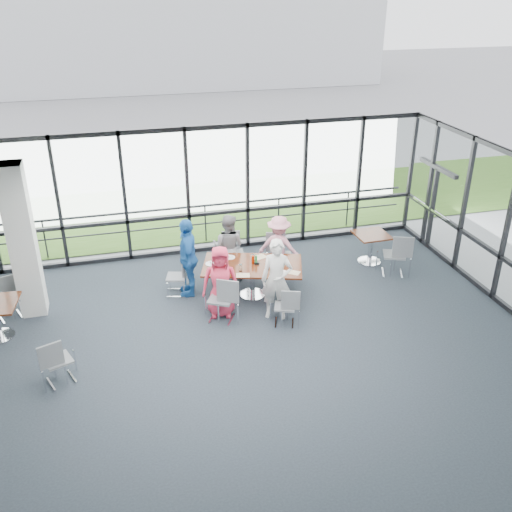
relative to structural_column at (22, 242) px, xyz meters
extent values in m
cube|color=#212930|center=(3.60, -3.00, -1.61)|extent=(12.00, 10.00, 0.02)
cube|color=white|center=(3.60, -3.00, 1.60)|extent=(12.00, 10.00, 0.04)
cube|color=white|center=(3.60, 2.00, 0.00)|extent=(12.00, 0.10, 3.20)
cube|color=black|center=(9.60, 0.75, -0.55)|extent=(0.12, 1.60, 2.10)
cube|color=silver|center=(0.00, 0.00, 0.00)|extent=(0.50, 0.50, 3.20)
cube|color=gray|center=(3.60, 7.00, -1.62)|extent=(80.00, 70.00, 0.02)
cube|color=#305517|center=(3.60, 5.00, -1.59)|extent=(80.00, 5.00, 0.01)
cube|color=#B8BAC0|center=(7.60, 29.00, 1.40)|extent=(24.00, 10.00, 6.00)
cylinder|color=#2D2D33|center=(3.60, 2.60, -1.10)|extent=(12.00, 0.06, 0.06)
cube|color=#3B1F0F|center=(4.56, -0.53, -0.87)|extent=(2.36, 1.75, 0.04)
cylinder|color=silver|center=(4.56, -0.53, -1.25)|extent=(0.12, 0.12, 0.71)
cylinder|color=silver|center=(4.56, -0.53, -1.59)|extent=(0.56, 0.56, 0.03)
cube|color=#3B1F0F|center=(7.75, 0.31, -0.87)|extent=(0.80, 0.80, 0.04)
cylinder|color=silver|center=(7.75, 0.31, -1.25)|extent=(0.12, 0.12, 0.71)
imported|color=#D12F4C|center=(3.74, -1.13, -0.83)|extent=(0.83, 0.63, 1.53)
imported|color=silver|center=(4.81, -1.50, -0.74)|extent=(0.76, 0.67, 1.72)
imported|color=gray|center=(4.25, 0.44, -0.82)|extent=(0.89, 0.79, 1.55)
imported|color=pink|center=(5.38, 0.21, -0.86)|extent=(1.08, 0.92, 1.49)
imported|color=#1D5CA7|center=(3.25, -0.08, -0.72)|extent=(0.69, 1.10, 1.77)
cylinder|color=white|center=(3.90, -0.69, -0.84)|extent=(0.25, 0.25, 0.01)
cylinder|color=white|center=(5.06, -1.05, -0.84)|extent=(0.25, 0.25, 0.01)
cylinder|color=white|center=(4.17, -0.07, -0.84)|extent=(0.24, 0.24, 0.01)
cylinder|color=white|center=(5.20, -0.29, -0.84)|extent=(0.28, 0.28, 0.01)
cylinder|color=white|center=(3.72, -0.28, -0.84)|extent=(0.26, 0.26, 0.01)
cylinder|color=white|center=(4.25, -0.75, -0.77)|extent=(0.08, 0.08, 0.15)
cylinder|color=white|center=(4.80, -0.85, -0.78)|extent=(0.07, 0.07, 0.14)
cylinder|color=white|center=(4.63, -0.34, -0.78)|extent=(0.07, 0.07, 0.15)
cylinder|color=white|center=(3.83, -0.50, -0.78)|extent=(0.07, 0.07, 0.14)
cube|color=silver|center=(4.25, -0.95, -0.85)|extent=(0.32, 0.26, 0.00)
cube|color=silver|center=(5.30, -1.10, -0.85)|extent=(0.33, 0.32, 0.00)
cube|color=silver|center=(4.80, -0.21, -0.85)|extent=(0.36, 0.31, 0.00)
cube|color=black|center=(4.66, -0.53, -0.83)|extent=(0.10, 0.07, 0.04)
cylinder|color=#A41D01|center=(4.59, -0.47, -0.76)|extent=(0.06, 0.06, 0.18)
cylinder|color=#237D35|center=(4.65, -0.51, -0.75)|extent=(0.05, 0.05, 0.20)
camera|label=1|loc=(1.83, -11.08, 4.69)|focal=40.00mm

